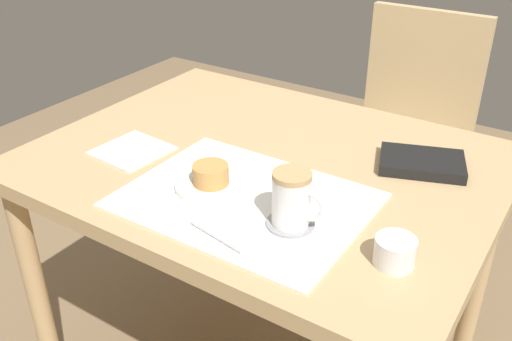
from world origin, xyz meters
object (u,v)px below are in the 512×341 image
(pastry, at_px, (211,174))
(dining_table, at_px, (264,192))
(sugar_bowl, at_px, (395,252))
(small_book, at_px, (422,163))
(pastry_plate, at_px, (211,186))
(coffee_mug, at_px, (293,199))
(wooden_chair, at_px, (404,141))

(pastry, bearing_deg, dining_table, 85.04)
(sugar_bowl, distance_m, small_book, 0.36)
(pastry, distance_m, small_book, 0.47)
(pastry_plate, distance_m, small_book, 0.46)
(pastry_plate, height_order, pastry, pastry)
(sugar_bowl, relative_size, small_book, 0.39)
(coffee_mug, xyz_separation_m, small_book, (0.13, 0.35, -0.05))
(wooden_chair, height_order, sugar_bowl, wooden_chair)
(coffee_mug, bearing_deg, dining_table, 133.08)
(wooden_chair, xyz_separation_m, small_book, (0.23, -0.60, 0.26))
(coffee_mug, relative_size, small_book, 0.58)
(dining_table, relative_size, coffee_mug, 9.77)
(wooden_chair, xyz_separation_m, pastry, (-0.10, -0.93, 0.28))
(sugar_bowl, bearing_deg, wooden_chair, 107.49)
(pastry, xyz_separation_m, small_book, (0.33, 0.33, -0.02))
(pastry_plate, xyz_separation_m, coffee_mug, (0.20, -0.03, 0.05))
(pastry_plate, xyz_separation_m, sugar_bowl, (0.40, -0.03, 0.02))
(wooden_chair, distance_m, coffee_mug, 1.01)
(dining_table, distance_m, pastry, 0.22)
(wooden_chair, distance_m, pastry_plate, 0.97)
(pastry_plate, distance_m, coffee_mug, 0.21)
(small_book, bearing_deg, pastry_plate, -154.97)
(pastry, distance_m, coffee_mug, 0.21)
(dining_table, height_order, coffee_mug, coffee_mug)
(wooden_chair, height_order, pastry, wooden_chair)
(wooden_chair, xyz_separation_m, sugar_bowl, (0.30, -0.96, 0.27))
(wooden_chair, relative_size, sugar_bowl, 13.14)
(wooden_chair, height_order, coffee_mug, wooden_chair)
(wooden_chair, bearing_deg, pastry_plate, 83.29)
(pastry_plate, bearing_deg, coffee_mug, -7.03)
(dining_table, height_order, small_book, small_book)
(coffee_mug, bearing_deg, small_book, 70.47)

